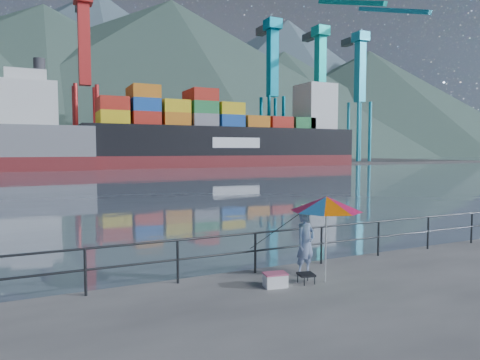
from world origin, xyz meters
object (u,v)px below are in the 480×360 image
beach_umbrella (326,204)px  cooler_bag (275,281)px  fisherman (306,243)px  container_ship (234,136)px

beach_umbrella → cooler_bag: 2.08m
fisherman → cooler_bag: 1.38m
fisherman → beach_umbrella: (0.09, -0.68, 1.03)m
beach_umbrella → cooler_bag: beach_umbrella is taller
beach_umbrella → container_ship: size_ratio=0.04×
cooler_bag → container_ship: bearing=75.3°
beach_umbrella → container_ship: (30.46, 72.08, 4.04)m
fisherman → cooler_bag: size_ratio=3.20×
fisherman → container_ship: bearing=51.5°
cooler_bag → container_ship: container_ship is taller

